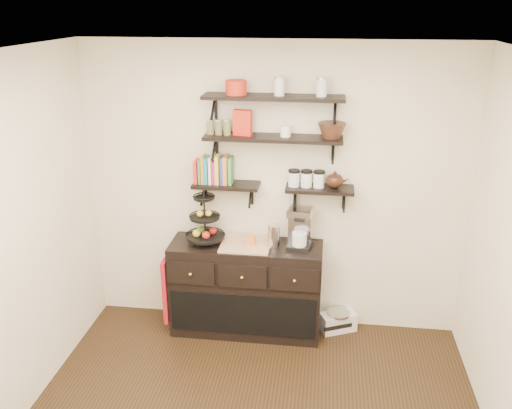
# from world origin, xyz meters

# --- Properties ---
(ceiling) EXTENTS (3.50, 3.50, 0.02)m
(ceiling) POSITION_xyz_m (0.00, 0.00, 2.70)
(ceiling) COLOR white
(ceiling) RESTS_ON back_wall
(back_wall) EXTENTS (3.50, 0.02, 2.70)m
(back_wall) POSITION_xyz_m (0.00, 1.75, 1.35)
(back_wall) COLOR white
(back_wall) RESTS_ON ground
(shelf_top) EXTENTS (1.20, 0.27, 0.23)m
(shelf_top) POSITION_xyz_m (0.00, 1.62, 2.23)
(shelf_top) COLOR black
(shelf_top) RESTS_ON back_wall
(shelf_mid) EXTENTS (1.20, 0.27, 0.23)m
(shelf_mid) POSITION_xyz_m (0.00, 1.62, 1.88)
(shelf_mid) COLOR black
(shelf_mid) RESTS_ON back_wall
(shelf_low_left) EXTENTS (0.60, 0.25, 0.23)m
(shelf_low_left) POSITION_xyz_m (-0.42, 1.63, 1.43)
(shelf_low_left) COLOR black
(shelf_low_left) RESTS_ON back_wall
(shelf_low_right) EXTENTS (0.60, 0.25, 0.23)m
(shelf_low_right) POSITION_xyz_m (0.42, 1.63, 1.43)
(shelf_low_right) COLOR black
(shelf_low_right) RESTS_ON back_wall
(cookbooks) EXTENTS (0.36, 0.15, 0.26)m
(cookbooks) POSITION_xyz_m (-0.51, 1.63, 1.56)
(cookbooks) COLOR red
(cookbooks) RESTS_ON shelf_low_left
(glass_canisters) EXTENTS (0.32, 0.10, 0.13)m
(glass_canisters) POSITION_xyz_m (0.30, 1.63, 1.51)
(glass_canisters) COLOR silver
(glass_canisters) RESTS_ON shelf_low_right
(sideboard) EXTENTS (1.40, 0.50, 0.92)m
(sideboard) POSITION_xyz_m (-0.23, 1.51, 0.45)
(sideboard) COLOR black
(sideboard) RESTS_ON floor
(fruit_stand) EXTENTS (0.36, 0.36, 0.52)m
(fruit_stand) POSITION_xyz_m (-0.60, 1.52, 1.08)
(fruit_stand) COLOR black
(fruit_stand) RESTS_ON sideboard
(candle) EXTENTS (0.08, 0.08, 0.08)m
(candle) POSITION_xyz_m (-0.18, 1.51, 0.96)
(candle) COLOR #BB6C2B
(candle) RESTS_ON sideboard
(coffee_maker) EXTENTS (0.24, 0.23, 0.38)m
(coffee_maker) POSITION_xyz_m (0.26, 1.54, 1.08)
(coffee_maker) COLOR black
(coffee_maker) RESTS_ON sideboard
(thermal_carafe) EXTENTS (0.11, 0.11, 0.22)m
(thermal_carafe) POSITION_xyz_m (0.03, 1.49, 1.01)
(thermal_carafe) COLOR silver
(thermal_carafe) RESTS_ON sideboard
(apron) EXTENTS (0.04, 0.27, 0.64)m
(apron) POSITION_xyz_m (-0.96, 1.41, 0.46)
(apron) COLOR maroon
(apron) RESTS_ON sideboard
(radio) EXTENTS (0.37, 0.30, 0.20)m
(radio) POSITION_xyz_m (0.65, 1.61, 0.10)
(radio) COLOR silver
(radio) RESTS_ON floor
(recipe_box) EXTENTS (0.17, 0.09, 0.22)m
(recipe_box) POSITION_xyz_m (-0.26, 1.61, 2.01)
(recipe_box) COLOR red
(recipe_box) RESTS_ON shelf_mid
(walnut_bowl) EXTENTS (0.24, 0.24, 0.13)m
(walnut_bowl) POSITION_xyz_m (0.50, 1.61, 1.96)
(walnut_bowl) COLOR black
(walnut_bowl) RESTS_ON shelf_mid
(ramekins) EXTENTS (0.09, 0.09, 0.10)m
(ramekins) POSITION_xyz_m (0.11, 1.61, 1.95)
(ramekins) COLOR white
(ramekins) RESTS_ON shelf_mid
(teapot) EXTENTS (0.22, 0.18, 0.15)m
(teapot) POSITION_xyz_m (0.55, 1.63, 1.53)
(teapot) COLOR black
(teapot) RESTS_ON shelf_low_right
(red_pot) EXTENTS (0.18, 0.18, 0.12)m
(red_pot) POSITION_xyz_m (-0.32, 1.61, 2.31)
(red_pot) COLOR red
(red_pot) RESTS_ON shelf_top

